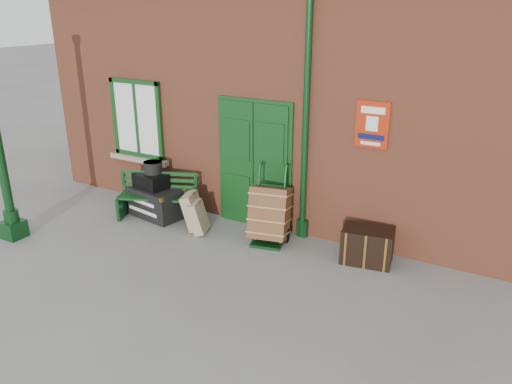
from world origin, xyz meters
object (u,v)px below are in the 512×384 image
Objects in this scene: bench at (158,195)px; porter_trolley at (270,214)px; houdini_trunk at (155,202)px; dark_trunk at (367,245)px.

bench is 1.17× the size of porter_trolley.
porter_trolley reaches higher than houdini_trunk.
bench is 2.25m from porter_trolley.
houdini_trunk is 4.01m from dark_trunk.
houdini_trunk is 1.45× the size of dark_trunk.
bench is at bearing 170.77° from porter_trolley.
bench is at bearing -13.80° from houdini_trunk.
bench is 0.22m from houdini_trunk.
houdini_trunk and dark_trunk have the same top height.
porter_trolley is 1.69× the size of dark_trunk.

